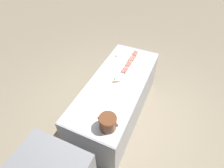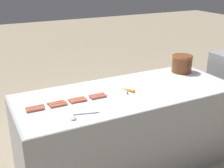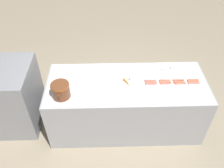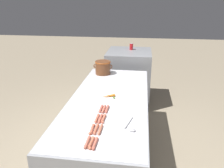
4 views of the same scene
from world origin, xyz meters
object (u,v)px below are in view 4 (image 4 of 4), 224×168
hot_dog_2 (97,118)px  hot_dog_4 (91,143)px  hot_dog_1 (92,129)px  serving_spoon (131,127)px  hot_dog_3 (101,109)px  carrot (108,96)px  hot_dog_10 (104,119)px  hot_dog_11 (107,109)px  soda_can (131,47)px  hot_dog_0 (87,142)px  hot_dog_9 (100,129)px  hot_dog_6 (100,118)px  hot_dog_7 (104,109)px  bean_pot (103,67)px  hot_dog_8 (95,143)px  back_cabinet (129,77)px  hot_dog_5 (96,129)px

hot_dog_2 → hot_dog_4: (0.03, -0.39, 0.00)m
hot_dog_1 → serving_spoon: size_ratio=0.61×
hot_dog_3 → carrot: 0.33m
hot_dog_10 → hot_dog_11: size_ratio=1.00×
hot_dog_2 → soda_can: bearing=85.7°
hot_dog_0 → soda_can: bearing=86.3°
hot_dog_9 → soda_can: 2.64m
hot_dog_6 → hot_dog_2: bearing=-179.7°
hot_dog_1 → hot_dog_7: bearing=84.6°
carrot → soda_can: (0.15, 1.91, 0.22)m
hot_dog_3 → hot_dog_10: size_ratio=1.00×
hot_dog_11 → bean_pot: 1.22m
hot_dog_7 → hot_dog_11: 0.03m
hot_dog_1 → carrot: size_ratio=0.97×
hot_dog_2 → hot_dog_7: same height
hot_dog_8 → carrot: size_ratio=0.97×
hot_dog_1 → hot_dog_3: bearing=89.3°
hot_dog_0 → serving_spoon: (0.33, 0.28, -0.00)m
back_cabinet → hot_dog_7: back_cabinet is taller
hot_dog_8 → hot_dog_3: bearing=96.3°
hot_dog_5 → serving_spoon: 0.31m
soda_can → hot_dog_10: bearing=-92.8°
hot_dog_4 → hot_dog_10: same height
hot_dog_2 → serving_spoon: size_ratio=0.61×
hot_dog_6 → bean_pot: size_ratio=0.55×
hot_dog_3 → serving_spoon: bearing=-43.5°
hot_dog_1 → hot_dog_11: 0.41m
hot_dog_11 → bean_pot: bean_pot is taller
hot_dog_0 → soda_can: soda_can is taller
soda_can → hot_dog_2: bearing=-94.3°
hot_dog_9 → carrot: bearing=93.1°
hot_dog_1 → soda_can: 2.66m
hot_dog_8 → hot_dog_5: bearing=99.8°
hot_dog_6 → soda_can: size_ratio=1.32×
hot_dog_1 → hot_dog_8: bearing=-70.4°
hot_dog_6 → hot_dog_9: (0.04, -0.19, 0.00)m
hot_dog_0 → hot_dog_2: 0.39m
hot_dog_2 → hot_dog_7: 0.20m
back_cabinet → hot_dog_7: 2.15m
bean_pot → hot_dog_1: bearing=-83.3°
hot_dog_7 → bean_pot: 1.22m
hot_dog_0 → bean_pot: size_ratio=0.55×
back_cabinet → hot_dog_2: 2.35m
hot_dog_5 → back_cabinet: bearing=87.1°
hot_dog_7 → hot_dog_10: 0.20m
hot_dog_9 → hot_dog_6: bearing=101.0°
hot_dog_4 → soda_can: 2.85m
hot_dog_5 → hot_dog_7: 0.39m
hot_dog_4 → hot_dog_9: size_ratio=1.00×
hot_dog_4 → hot_dog_5: bearing=90.7°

